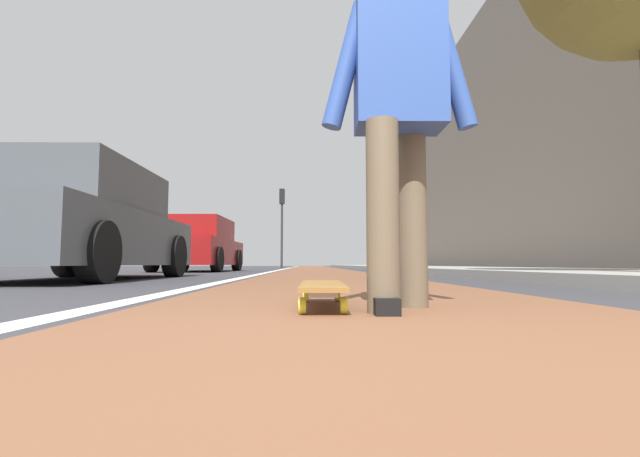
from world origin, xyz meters
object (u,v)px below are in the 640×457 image
at_px(parked_car_near, 80,225).
at_px(parked_car_mid, 198,246).
at_px(skateboard, 322,288).
at_px(traffic_light, 282,213).
at_px(skater_person, 398,104).

height_order(parked_car_near, parked_car_mid, parked_car_near).
bearing_deg(parked_car_mid, parked_car_near, -179.43).
bearing_deg(skateboard, parked_car_near, 38.60).
bearing_deg(traffic_light, skateboard, -176.18).
xyz_separation_m(skateboard, traffic_light, (21.65, 1.44, 2.80)).
relative_size(skateboard, traffic_light, 0.20).
distance_m(skateboard, parked_car_near, 4.97).
bearing_deg(parked_car_mid, traffic_light, -8.74).
xyz_separation_m(parked_car_near, parked_car_mid, (6.76, 0.07, -0.01)).
height_order(skater_person, parked_car_mid, skater_person).
bearing_deg(skater_person, traffic_light, 4.70).
distance_m(skater_person, parked_car_near, 5.27).
relative_size(skateboard, parked_car_near, 0.20).
bearing_deg(parked_car_near, skater_person, -139.47).
distance_m(parked_car_mid, traffic_light, 11.39).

